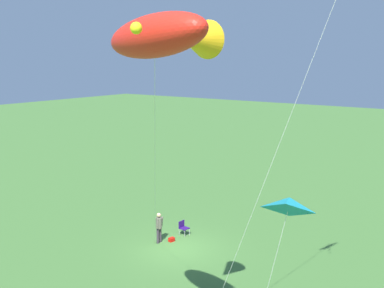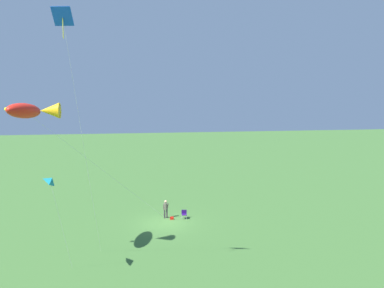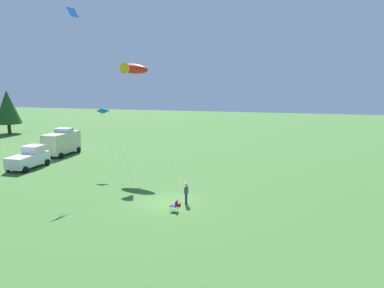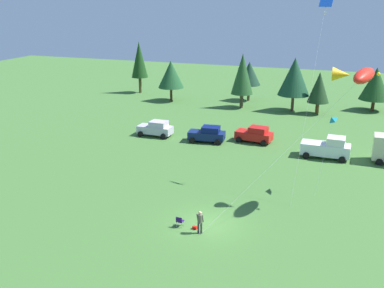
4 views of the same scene
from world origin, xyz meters
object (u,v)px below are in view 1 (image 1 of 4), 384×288
at_px(kite_delta_teal, 289,204).
at_px(backpack_on_grass, 172,239).
at_px(person_kite_flyer, 159,225).
at_px(kite_large_fish, 166,37).
at_px(folding_chair, 183,227).

bearing_deg(kite_delta_teal, backpack_on_grass, -128.82).
bearing_deg(person_kite_flyer, kite_large_fish, -49.38).
distance_m(folding_chair, kite_delta_teal, 15.36).
distance_m(folding_chair, kite_large_fish, 17.05).
bearing_deg(kite_large_fish, person_kite_flyer, -139.16).
relative_size(backpack_on_grass, kite_delta_teal, 0.05).
height_order(person_kite_flyer, kite_large_fish, kite_large_fish).
bearing_deg(backpack_on_grass, kite_delta_teal, 51.18).
bearing_deg(person_kite_flyer, folding_chair, 76.54).
bearing_deg(backpack_on_grass, person_kite_flyer, -40.09).
bearing_deg(kite_delta_teal, folding_chair, -132.40).
bearing_deg(folding_chair, kite_large_fish, -50.90).
bearing_deg(backpack_on_grass, kite_large_fish, 37.71).
height_order(person_kite_flyer, folding_chair, person_kite_flyer).
bearing_deg(backpack_on_grass, folding_chair, -177.50).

